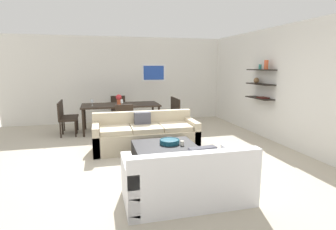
# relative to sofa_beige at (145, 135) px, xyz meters

# --- Properties ---
(ground_plane) EXTENTS (18.00, 18.00, 0.00)m
(ground_plane) POSITION_rel_sofa_beige_xyz_m (0.09, -0.34, -0.29)
(ground_plane) COLOR #BCB29E
(back_wall_unit) EXTENTS (8.40, 0.09, 2.70)m
(back_wall_unit) POSITION_rel_sofa_beige_xyz_m (0.40, 3.19, 1.06)
(back_wall_unit) COLOR silver
(back_wall_unit) RESTS_ON ground
(right_wall_shelf_unit) EXTENTS (0.34, 8.20, 2.70)m
(right_wall_shelf_unit) POSITION_rel_sofa_beige_xyz_m (3.12, 0.26, 1.06)
(right_wall_shelf_unit) COLOR silver
(right_wall_shelf_unit) RESTS_ON ground
(sofa_beige) EXTENTS (2.24, 0.90, 0.78)m
(sofa_beige) POSITION_rel_sofa_beige_xyz_m (0.00, 0.00, 0.00)
(sofa_beige) COLOR beige
(sofa_beige) RESTS_ON ground
(loveseat_white) EXTENTS (1.68, 0.90, 0.78)m
(loveseat_white) POSITION_rel_sofa_beige_xyz_m (0.15, -2.48, 0.00)
(loveseat_white) COLOR white
(loveseat_white) RESTS_ON ground
(coffee_table) EXTENTS (1.12, 1.03, 0.38)m
(coffee_table) POSITION_rel_sofa_beige_xyz_m (0.17, -1.13, -0.10)
(coffee_table) COLOR black
(coffee_table) RESTS_ON ground
(decorative_bowl) EXTENTS (0.37, 0.37, 0.09)m
(decorative_bowl) POSITION_rel_sofa_beige_xyz_m (0.27, -1.06, 0.13)
(decorative_bowl) COLOR navy
(decorative_bowl) RESTS_ON coffee_table
(candle_jar) EXTENTS (0.07, 0.07, 0.08)m
(candle_jar) POSITION_rel_sofa_beige_xyz_m (0.46, -1.21, 0.13)
(candle_jar) COLOR silver
(candle_jar) RESTS_ON coffee_table
(dining_table) EXTENTS (2.10, 0.97, 0.75)m
(dining_table) POSITION_rel_sofa_beige_xyz_m (-0.38, 1.80, 0.40)
(dining_table) COLOR black
(dining_table) RESTS_ON ground
(dining_chair_right_near) EXTENTS (0.44, 0.44, 0.88)m
(dining_chair_right_near) POSITION_rel_sofa_beige_xyz_m (1.08, 1.58, 0.21)
(dining_chair_right_near) COLOR black
(dining_chair_right_near) RESTS_ON ground
(dining_chair_left_far) EXTENTS (0.44, 0.44, 0.88)m
(dining_chair_left_far) POSITION_rel_sofa_beige_xyz_m (-1.84, 2.02, 0.21)
(dining_chair_left_far) COLOR black
(dining_chair_left_far) RESTS_ON ground
(dining_chair_left_near) EXTENTS (0.44, 0.44, 0.88)m
(dining_chair_left_near) POSITION_rel_sofa_beige_xyz_m (-1.84, 1.58, 0.21)
(dining_chair_left_near) COLOR black
(dining_chair_left_near) RESTS_ON ground
(dining_chair_head) EXTENTS (0.44, 0.44, 0.88)m
(dining_chair_head) POSITION_rel_sofa_beige_xyz_m (-0.38, 2.70, 0.21)
(dining_chair_head) COLOR black
(dining_chair_head) RESTS_ON ground
(dining_chair_foot) EXTENTS (0.44, 0.44, 0.88)m
(dining_chair_foot) POSITION_rel_sofa_beige_xyz_m (-0.38, 0.91, 0.21)
(dining_chair_foot) COLOR black
(dining_chair_foot) RESTS_ON ground
(dining_chair_right_far) EXTENTS (0.44, 0.44, 0.88)m
(dining_chair_right_far) POSITION_rel_sofa_beige_xyz_m (1.08, 2.02, 0.21)
(dining_chair_right_far) COLOR black
(dining_chair_right_far) RESTS_ON ground
(wine_glass_head) EXTENTS (0.07, 0.07, 0.17)m
(wine_glass_head) POSITION_rel_sofa_beige_xyz_m (-0.38, 2.23, 0.57)
(wine_glass_head) COLOR silver
(wine_glass_head) RESTS_ON dining_table
(wine_glass_left_near) EXTENTS (0.07, 0.07, 0.17)m
(wine_glass_left_near) POSITION_rel_sofa_beige_xyz_m (-1.13, 1.68, 0.58)
(wine_glass_left_near) COLOR silver
(wine_glass_left_near) RESTS_ON dining_table
(wine_glass_foot) EXTENTS (0.06, 0.06, 0.18)m
(wine_glass_foot) POSITION_rel_sofa_beige_xyz_m (-0.38, 1.38, 0.59)
(wine_glass_foot) COLOR silver
(wine_glass_foot) RESTS_ON dining_table
(centerpiece_vase) EXTENTS (0.16, 0.16, 0.28)m
(centerpiece_vase) POSITION_rel_sofa_beige_xyz_m (-0.42, 1.79, 0.62)
(centerpiece_vase) COLOR #D85933
(centerpiece_vase) RESTS_ON dining_table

